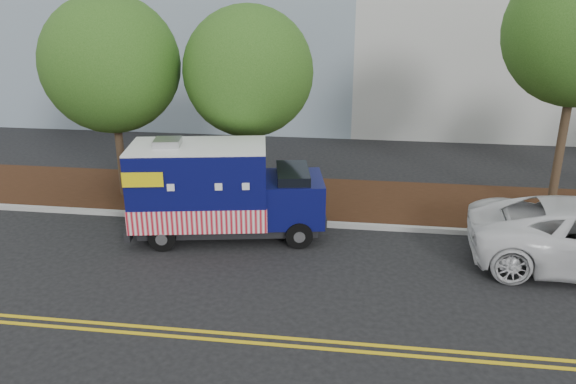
# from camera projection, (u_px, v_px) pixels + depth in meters

# --- Properties ---
(ground) EXTENTS (120.00, 120.00, 0.00)m
(ground) POSITION_uv_depth(u_px,v_px,m) (266.00, 243.00, 15.76)
(ground) COLOR black
(ground) RESTS_ON ground
(curb) EXTENTS (120.00, 0.18, 0.15)m
(curb) POSITION_uv_depth(u_px,v_px,m) (274.00, 221.00, 17.04)
(curb) COLOR #9E9E99
(curb) RESTS_ON ground
(mulch_strip) EXTENTS (120.00, 4.00, 0.15)m
(mulch_strip) POSITION_uv_depth(u_px,v_px,m) (284.00, 197.00, 19.00)
(mulch_strip) COLOR black
(mulch_strip) RESTS_ON ground
(centerline_near) EXTENTS (120.00, 0.10, 0.01)m
(centerline_near) POSITION_uv_depth(u_px,v_px,m) (229.00, 334.00, 11.62)
(centerline_near) COLOR gold
(centerline_near) RESTS_ON ground
(centerline_far) EXTENTS (120.00, 0.10, 0.01)m
(centerline_far) POSITION_uv_depth(u_px,v_px,m) (226.00, 341.00, 11.38)
(centerline_far) COLOR gold
(centerline_far) RESTS_ON ground
(tree_a) EXTENTS (4.36, 4.36, 6.68)m
(tree_a) POSITION_uv_depth(u_px,v_px,m) (111.00, 64.00, 17.70)
(tree_a) COLOR #38281C
(tree_a) RESTS_ON ground
(tree_b) EXTENTS (4.06, 4.06, 6.35)m
(tree_b) POSITION_uv_depth(u_px,v_px,m) (248.00, 72.00, 17.41)
(tree_b) COLOR #38281C
(tree_b) RESTS_ON ground
(sign_post) EXTENTS (0.06, 0.06, 2.40)m
(sign_post) POSITION_uv_depth(u_px,v_px,m) (149.00, 174.00, 17.78)
(sign_post) COLOR #473828
(sign_post) RESTS_ON ground
(food_truck) EXTENTS (5.75, 2.95, 2.89)m
(food_truck) POSITION_uv_depth(u_px,v_px,m) (217.00, 193.00, 15.82)
(food_truck) COLOR black
(food_truck) RESTS_ON ground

